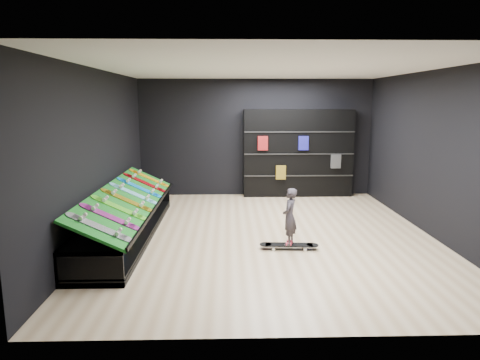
{
  "coord_description": "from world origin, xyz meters",
  "views": [
    {
      "loc": [
        -0.72,
        -7.59,
        2.44
      ],
      "look_at": [
        -0.5,
        0.2,
        1.0
      ],
      "focal_mm": 32.0,
      "sensor_mm": 36.0,
      "label": 1
    }
  ],
  "objects_px": {
    "back_shelving": "(298,153)",
    "floor_skateboard": "(289,247)",
    "display_rack": "(128,223)",
    "child": "(289,228)"
  },
  "relations": [
    {
      "from": "floor_skateboard",
      "to": "display_rack",
      "type": "bearing_deg",
      "value": 168.38
    },
    {
      "from": "display_rack",
      "to": "child",
      "type": "height_order",
      "value": "child"
    },
    {
      "from": "child",
      "to": "back_shelving",
      "type": "bearing_deg",
      "value": -171.87
    },
    {
      "from": "display_rack",
      "to": "floor_skateboard",
      "type": "bearing_deg",
      "value": -15.59
    },
    {
      "from": "floor_skateboard",
      "to": "child",
      "type": "height_order",
      "value": "child"
    },
    {
      "from": "display_rack",
      "to": "floor_skateboard",
      "type": "relative_size",
      "value": 4.59
    },
    {
      "from": "back_shelving",
      "to": "child",
      "type": "bearing_deg",
      "value": -100.91
    },
    {
      "from": "display_rack",
      "to": "child",
      "type": "distance_m",
      "value": 2.95
    },
    {
      "from": "back_shelving",
      "to": "floor_skateboard",
      "type": "xyz_separation_m",
      "value": [
        -0.79,
        -4.11,
        -1.08
      ]
    },
    {
      "from": "child",
      "to": "floor_skateboard",
      "type": "bearing_deg",
      "value": 180.0
    }
  ]
}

